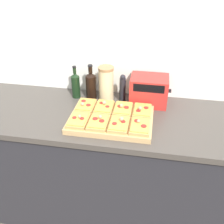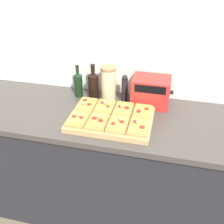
{
  "view_description": "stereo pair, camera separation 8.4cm",
  "coord_description": "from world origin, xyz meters",
  "views": [
    {
      "loc": [
        0.3,
        -1.14,
        1.89
      ],
      "look_at": [
        0.06,
        0.27,
        0.99
      ],
      "focal_mm": 42.0,
      "sensor_mm": 36.0,
      "label": 1
    },
    {
      "loc": [
        0.38,
        -1.12,
        1.89
      ],
      "look_at": [
        0.06,
        0.27,
        0.99
      ],
      "focal_mm": 42.0,
      "sensor_mm": 36.0,
      "label": 2
    }
  ],
  "objects": [
    {
      "name": "wall_back",
      "position": [
        0.0,
        0.67,
        1.25
      ],
      "size": [
        6.0,
        0.06,
        2.5
      ],
      "color": "silver",
      "rests_on": "ground_plane"
    },
    {
      "name": "kitchen_counter",
      "position": [
        0.0,
        0.32,
        0.47
      ],
      "size": [
        2.63,
        0.67,
        0.94
      ],
      "color": "#232328",
      "rests_on": "ground_plane"
    },
    {
      "name": "cutting_board",
      "position": [
        0.06,
        0.24,
        0.96
      ],
      "size": [
        0.53,
        0.38,
        0.04
      ],
      "primitive_type": "cube",
      "color": "tan",
      "rests_on": "kitchen_counter"
    },
    {
      "name": "pizza_slice_back_left",
      "position": [
        -0.14,
        0.33,
        0.99
      ],
      "size": [
        0.12,
        0.17,
        0.05
      ],
      "color": "tan",
      "rests_on": "cutting_board"
    },
    {
      "name": "pizza_slice_back_midleft",
      "position": [
        -0.01,
        0.33,
        0.99
      ],
      "size": [
        0.12,
        0.17,
        0.05
      ],
      "color": "tan",
      "rests_on": "cutting_board"
    },
    {
      "name": "pizza_slice_back_midright",
      "position": [
        0.12,
        0.33,
        0.99
      ],
      "size": [
        0.12,
        0.17,
        0.05
      ],
      "color": "tan",
      "rests_on": "cutting_board"
    },
    {
      "name": "pizza_slice_back_right",
      "position": [
        0.25,
        0.33,
        0.99
      ],
      "size": [
        0.12,
        0.17,
        0.05
      ],
      "color": "tan",
      "rests_on": "cutting_board"
    },
    {
      "name": "pizza_slice_front_left",
      "position": [
        -0.14,
        0.15,
        0.99
      ],
      "size": [
        0.12,
        0.17,
        0.05
      ],
      "color": "tan",
      "rests_on": "cutting_board"
    },
    {
      "name": "pizza_slice_front_midleft",
      "position": [
        -0.01,
        0.15,
        0.99
      ],
      "size": [
        0.12,
        0.17,
        0.05
      ],
      "color": "tan",
      "rests_on": "cutting_board"
    },
    {
      "name": "pizza_slice_front_midright",
      "position": [
        0.12,
        0.15,
        0.99
      ],
      "size": [
        0.12,
        0.17,
        0.05
      ],
      "color": "tan",
      "rests_on": "cutting_board"
    },
    {
      "name": "pizza_slice_front_right",
      "position": [
        0.25,
        0.15,
        0.99
      ],
      "size": [
        0.12,
        0.17,
        0.05
      ],
      "color": "tan",
      "rests_on": "cutting_board"
    },
    {
      "name": "olive_oil_bottle",
      "position": [
        -0.26,
        0.53,
        1.04
      ],
      "size": [
        0.06,
        0.06,
        0.25
      ],
      "color": "black",
      "rests_on": "kitchen_counter"
    },
    {
      "name": "wine_bottle",
      "position": [
        -0.14,
        0.53,
        1.05
      ],
      "size": [
        0.08,
        0.08,
        0.26
      ],
      "color": "black",
      "rests_on": "kitchen_counter"
    },
    {
      "name": "grain_jar_tall",
      "position": [
        -0.03,
        0.53,
        1.07
      ],
      "size": [
        0.11,
        0.11,
        0.25
      ],
      "color": "beige",
      "rests_on": "kitchen_counter"
    },
    {
      "name": "pepper_mill",
      "position": [
        0.09,
        0.53,
        1.04
      ],
      "size": [
        0.04,
        0.04,
        0.21
      ],
      "color": "black",
      "rests_on": "kitchen_counter"
    },
    {
      "name": "toaster_oven",
      "position": [
        0.28,
        0.52,
        1.04
      ],
      "size": [
        0.28,
        0.19,
        0.2
      ],
      "color": "red",
      "rests_on": "kitchen_counter"
    }
  ]
}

